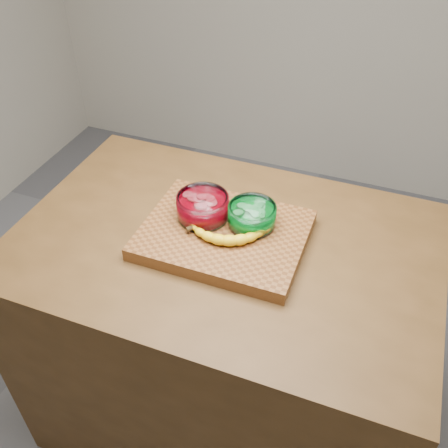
% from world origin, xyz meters
% --- Properties ---
extents(ground, '(3.50, 3.50, 0.00)m').
position_xyz_m(ground, '(0.00, 0.00, 0.00)').
color(ground, '#58595D').
rests_on(ground, ground).
extents(counter, '(1.20, 0.80, 0.90)m').
position_xyz_m(counter, '(0.00, 0.00, 0.45)').
color(counter, '#513518').
rests_on(counter, ground).
extents(cutting_board, '(0.45, 0.35, 0.04)m').
position_xyz_m(cutting_board, '(0.00, 0.00, 0.92)').
color(cutting_board, brown).
rests_on(cutting_board, counter).
extents(bowl_red, '(0.15, 0.15, 0.07)m').
position_xyz_m(bowl_red, '(-0.08, 0.03, 0.97)').
color(bowl_red, white).
rests_on(bowl_red, cutting_board).
extents(bowl_green, '(0.13, 0.13, 0.06)m').
position_xyz_m(bowl_green, '(0.06, 0.05, 0.97)').
color(bowl_green, white).
rests_on(bowl_green, cutting_board).
extents(banana, '(0.24, 0.15, 0.04)m').
position_xyz_m(banana, '(0.02, -0.02, 0.96)').
color(banana, yellow).
rests_on(banana, cutting_board).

